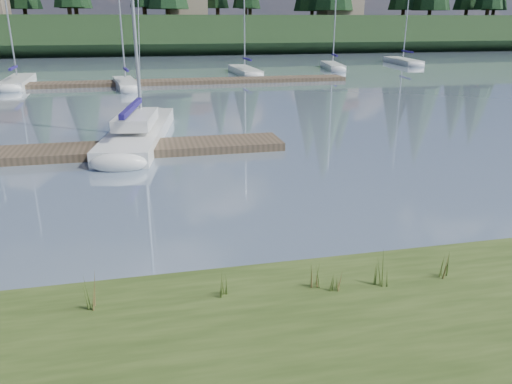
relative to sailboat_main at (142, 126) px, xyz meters
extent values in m
plane|color=#7B8FA5|center=(1.32, 18.13, -0.42)|extent=(200.00, 200.00, 0.00)
cube|color=black|center=(1.32, 61.13, 2.08)|extent=(200.00, 20.00, 5.00)
cube|color=silver|center=(-0.11, -0.72, -0.20)|extent=(3.34, 8.95, 0.70)
ellipsoid|color=silver|center=(0.57, 3.60, -0.20)|extent=(2.26, 2.66, 0.70)
cube|color=#1B1358|center=(-0.32, -2.00, 1.13)|extent=(0.82, 3.96, 0.20)
cube|color=silver|center=(-0.19, -1.21, 0.53)|extent=(1.87, 3.36, 0.45)
cube|color=#4C3D2C|center=(-2.68, -2.87, -0.27)|extent=(16.00, 2.00, 0.30)
cube|color=#4C3D2C|center=(3.32, 18.13, -0.27)|extent=(26.00, 2.20, 0.30)
cube|color=silver|center=(-9.04, 19.52, -0.20)|extent=(2.07, 7.47, 0.70)
ellipsoid|color=silver|center=(-9.24, 23.21, -0.20)|extent=(1.72, 2.10, 0.70)
cube|color=#1B1358|center=(-8.99, 18.52, 0.98)|extent=(0.35, 2.95, 0.20)
cube|color=silver|center=(-1.04, 16.35, -0.20)|extent=(2.12, 6.11, 0.70)
ellipsoid|color=silver|center=(-1.43, 19.32, -0.20)|extent=(1.51, 1.79, 0.70)
cylinder|color=silver|center=(-1.04, 16.35, 5.09)|extent=(0.12, 0.12, 9.41)
cube|color=#1B1358|center=(-0.94, 15.54, 0.98)|extent=(0.51, 2.39, 0.20)
cube|color=silver|center=(9.32, 23.98, -0.20)|extent=(1.88, 7.39, 0.70)
ellipsoid|color=silver|center=(9.21, 27.65, -0.20)|extent=(1.66, 2.05, 0.70)
cube|color=#1B1358|center=(9.34, 22.98, 0.98)|extent=(0.28, 2.93, 0.20)
cube|color=silver|center=(18.88, 26.80, -0.20)|extent=(2.55, 6.48, 0.70)
ellipsoid|color=silver|center=(19.45, 29.92, -0.20)|extent=(1.67, 1.94, 0.70)
cylinder|color=silver|center=(18.88, 26.80, 5.26)|extent=(0.12, 0.12, 9.76)
cube|color=#1B1358|center=(18.73, 25.96, 0.98)|extent=(0.65, 2.51, 0.20)
cube|color=silver|center=(28.81, 30.97, -0.20)|extent=(2.71, 7.96, 0.70)
ellipsoid|color=silver|center=(29.28, 34.84, -0.20)|extent=(1.95, 2.32, 0.70)
cylinder|color=silver|center=(28.81, 30.97, 6.20)|extent=(0.12, 0.12, 11.64)
cube|color=#1B1358|center=(28.68, 29.92, 0.98)|extent=(0.58, 3.10, 0.20)
cone|color=#475B23|center=(1.25, -14.37, 0.17)|extent=(0.03, 0.03, 0.47)
cone|color=brown|center=(1.36, -14.44, 0.12)|extent=(0.03, 0.03, 0.38)
cone|color=#475B23|center=(1.31, -14.34, 0.19)|extent=(0.03, 0.03, 0.52)
cone|color=brown|center=(1.39, -14.40, 0.10)|extent=(0.03, 0.03, 0.33)
cone|color=#475B23|center=(1.27, -14.45, 0.14)|extent=(0.03, 0.03, 0.42)
cone|color=#475B23|center=(2.80, -14.38, 0.13)|extent=(0.03, 0.03, 0.40)
cone|color=brown|center=(2.91, -14.45, 0.09)|extent=(0.03, 0.03, 0.32)
cone|color=#475B23|center=(2.86, -14.35, 0.15)|extent=(0.03, 0.03, 0.43)
cone|color=brown|center=(2.94, -14.41, 0.07)|extent=(0.03, 0.03, 0.28)
cone|color=#475B23|center=(2.82, -14.46, 0.11)|extent=(0.03, 0.03, 0.36)
cone|color=#475B23|center=(3.95, -14.58, 0.24)|extent=(0.03, 0.03, 0.62)
cone|color=brown|center=(4.06, -14.65, 0.18)|extent=(0.03, 0.03, 0.49)
cone|color=#475B23|center=(4.01, -14.55, 0.27)|extent=(0.03, 0.03, 0.68)
cone|color=brown|center=(4.09, -14.61, 0.15)|extent=(0.03, 0.03, 0.43)
cone|color=#475B23|center=(3.97, -14.66, 0.21)|extent=(0.03, 0.03, 0.55)
cone|color=#475B23|center=(-0.90, -14.28, 0.22)|extent=(0.03, 0.03, 0.59)
cone|color=brown|center=(-0.79, -14.35, 0.17)|extent=(0.03, 0.03, 0.47)
cone|color=#475B23|center=(-0.84, -14.25, 0.25)|extent=(0.03, 0.03, 0.65)
cone|color=brown|center=(-0.76, -14.31, 0.14)|extent=(0.03, 0.03, 0.41)
cone|color=#475B23|center=(-0.88, -14.36, 0.20)|extent=(0.03, 0.03, 0.53)
cone|color=#475B23|center=(3.14, -14.57, 0.12)|extent=(0.03, 0.03, 0.38)
cone|color=brown|center=(3.25, -14.64, 0.08)|extent=(0.03, 0.03, 0.31)
cone|color=#475B23|center=(3.20, -14.54, 0.14)|extent=(0.03, 0.03, 0.42)
cone|color=brown|center=(3.28, -14.60, 0.06)|extent=(0.03, 0.03, 0.27)
cone|color=#475B23|center=(3.16, -14.65, 0.10)|extent=(0.03, 0.03, 0.34)
cone|color=#475B23|center=(5.19, -14.58, 0.17)|extent=(0.03, 0.03, 0.48)
cone|color=brown|center=(5.30, -14.65, 0.12)|extent=(0.03, 0.03, 0.38)
cone|color=#475B23|center=(5.25, -14.55, 0.19)|extent=(0.03, 0.03, 0.52)
cone|color=brown|center=(5.33, -14.61, 0.10)|extent=(0.03, 0.03, 0.33)
cone|color=#475B23|center=(5.21, -14.66, 0.15)|extent=(0.03, 0.03, 0.43)
cube|color=#33281C|center=(1.32, -13.47, -0.35)|extent=(60.00, 0.50, 0.14)
cylinder|color=#382619|center=(-8.68, 60.13, 5.48)|extent=(0.60, 0.60, 1.80)
cylinder|color=#382619|center=(4.32, 54.13, 5.48)|extent=(0.60, 0.60, 1.80)
cylinder|color=#382619|center=(16.32, 58.13, 5.48)|extent=(0.60, 0.60, 1.80)
cylinder|color=#382619|center=(29.32, 56.13, 5.48)|extent=(0.60, 0.60, 1.80)
cylinder|color=#382619|center=(43.32, 59.13, 5.48)|extent=(0.60, 0.60, 1.80)
cylinder|color=#382619|center=(56.32, 55.13, 5.48)|extent=(0.60, 0.60, 1.80)
cube|color=gray|center=(7.32, 59.13, 5.98)|extent=(6.00, 5.00, 2.80)
cube|color=gray|center=(31.32, 57.13, 5.98)|extent=(6.00, 5.00, 2.80)
camera|label=1|loc=(0.21, -21.69, 4.36)|focal=35.00mm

